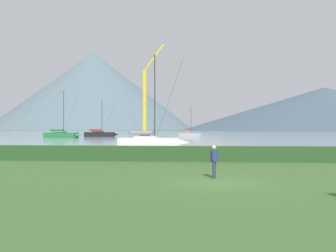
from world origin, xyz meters
TOP-DOWN VIEW (x-y plane):
  - ground_plane at (0.00, 0.00)m, footprint 1000.00×1000.00m
  - harbor_water at (0.00, 137.00)m, footprint 320.00×246.00m
  - hedge_line at (0.00, 11.00)m, footprint 80.00×1.20m
  - sailboat_slip_0 at (-6.89, 29.98)m, footprint 8.94×3.02m
  - sailboat_slip_1 at (-33.99, 72.34)m, footprint 9.36×3.53m
  - sailboat_slip_2 at (-27.52, 83.97)m, footprint 9.32×3.55m
  - sailboat_slip_5 at (-3.26, 89.72)m, footprint 6.69×2.20m
  - person_seated_viewer at (-0.12, 1.39)m, footprint 0.36×0.55m
  - dock_crane at (-13.02, 69.59)m, footprint 5.55×2.00m
  - distant_hill_west_ridge at (-114.03, 386.56)m, footprint 216.40×216.40m
  - distant_hill_central_peak at (107.55, 318.45)m, footprint 246.54×246.54m

SIDE VIEW (x-z plane):
  - ground_plane at x=0.00m, z-range 0.00..0.00m
  - harbor_water at x=0.00m, z-range 0.00..0.00m
  - sailboat_slip_5 at x=-3.26m, z-range -3.72..4.83m
  - hedge_line at x=0.00m, z-range 0.00..1.13m
  - sailboat_slip_0 at x=-6.89m, z-range -5.14..6.63m
  - sailboat_slip_2 at x=-27.52m, z-range -4.26..5.76m
  - sailboat_slip_1 at x=-33.99m, z-range -4.95..6.48m
  - person_seated_viewer at x=-0.12m, z-range 0.15..1.80m
  - dock_crane at x=-13.02m, z-range -3.73..18.08m
  - distant_hill_central_peak at x=107.55m, z-range 0.00..36.92m
  - distant_hill_west_ridge at x=-114.03m, z-range 0.00..83.43m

